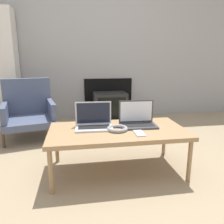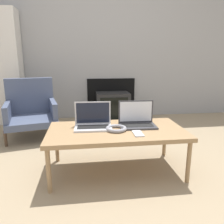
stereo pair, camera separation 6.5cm
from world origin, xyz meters
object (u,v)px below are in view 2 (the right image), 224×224
(headphones, at_px, (116,129))
(tv, at_px, (113,106))
(laptop_left, at_px, (93,122))
(armchair, at_px, (31,109))
(phone, at_px, (138,133))
(laptop_right, at_px, (137,120))

(headphones, xyz_separation_m, tv, (0.21, 1.75, -0.19))
(laptop_left, xyz_separation_m, armchair, (-0.77, 1.01, -0.08))
(laptop_left, height_order, phone, laptop_left)
(phone, height_order, armchair, armchair)
(headphones, distance_m, armchair, 1.48)
(armchair, bearing_deg, laptop_left, -65.57)
(headphones, bearing_deg, laptop_right, 27.76)
(laptop_left, relative_size, armchair, 0.45)
(phone, height_order, tv, tv)
(laptop_right, relative_size, headphones, 1.83)
(laptop_left, relative_size, headphones, 1.83)
(laptop_left, height_order, headphones, laptop_left)
(headphones, height_order, tv, tv)
(tv, bearing_deg, headphones, -96.69)
(headphones, relative_size, armchair, 0.24)
(phone, distance_m, armchair, 1.67)
(laptop_right, height_order, tv, laptop_right)
(phone, bearing_deg, headphones, 144.27)
(headphones, xyz_separation_m, armchair, (-0.96, 1.12, -0.05))
(laptop_left, distance_m, tv, 1.70)
(phone, relative_size, armchair, 0.20)
(phone, xyz_separation_m, armchair, (-1.12, 1.24, -0.04))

